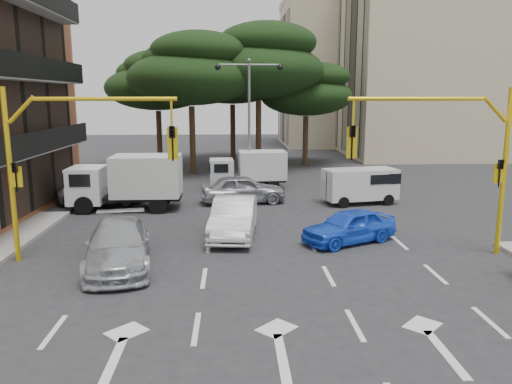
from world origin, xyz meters
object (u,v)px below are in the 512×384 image
car_silver_wagon (118,245)px  car_white_hatch (234,217)px  car_blue_compact (349,226)px  box_truck_a (127,183)px  street_lamp_center (249,100)px  car_silver_cross_a (103,192)px  car_silver_cross_b (243,189)px  van_white (360,186)px  signal_mast_right (457,148)px  box_truck_b (249,170)px  signal_mast_left (62,150)px

car_silver_wagon → car_white_hatch: bearing=32.4°
car_blue_compact → box_truck_a: box_truck_a is taller
street_lamp_center → car_white_hatch: bearing=-95.2°
car_white_hatch → box_truck_a: 7.49m
car_white_hatch → car_silver_cross_a: (-6.98, 6.67, -0.17)m
car_silver_cross_a → car_silver_cross_b: (7.50, -0.25, 0.16)m
car_silver_cross_a → car_white_hatch: bearing=-139.4°
box_truck_a → van_white: bearing=-86.2°
street_lamp_center → car_silver_cross_a: size_ratio=1.75×
car_blue_compact → car_silver_cross_a: 13.91m
car_white_hatch → box_truck_a: bearing=141.9°
signal_mast_right → box_truck_b: bearing=117.0°
car_white_hatch → van_white: size_ratio=1.25×
car_silver_cross_b → van_white: 6.26m
street_lamp_center → car_blue_compact: bearing=-74.1°
street_lamp_center → car_silver_wagon: bearing=-108.5°
signal_mast_left → van_white: signal_mast_left is taller
street_lamp_center → box_truck_b: 4.29m
signal_mast_right → box_truck_b: signal_mast_right is taller
car_silver_cross_a → van_white: size_ratio=1.16×
car_silver_cross_a → box_truck_a: (1.60, -1.50, 0.76)m
car_silver_cross_a → van_white: 13.77m
car_silver_cross_a → box_truck_b: (7.93, 4.00, 0.55)m
signal_mast_right → car_white_hatch: (-7.83, 2.84, -3.09)m
signal_mast_right → box_truck_a: size_ratio=1.07×
street_lamp_center → car_blue_compact: street_lamp_center is taller
signal_mast_left → car_white_hatch: signal_mast_left is taller
street_lamp_center → car_blue_compact: 13.66m
car_white_hatch → box_truck_b: bearing=90.7°
car_blue_compact → van_white: 7.51m
signal_mast_left → street_lamp_center: bearing=64.1°
car_silver_cross_a → signal_mast_left: bearing=-178.6°
car_silver_wagon → signal_mast_left: bearing=149.4°
signal_mast_right → van_white: signal_mast_right is taller
signal_mast_right → box_truck_a: (-13.21, 8.01, -2.50)m
car_silver_cross_b → box_truck_a: size_ratio=0.81×
box_truck_a → car_silver_wagon: bearing=-170.7°
van_white → box_truck_b: bearing=-139.9°
signal_mast_left → car_blue_compact: bearing=9.3°
car_silver_wagon → car_silver_cross_b: 10.91m
signal_mast_left → car_silver_cross_a: bearing=97.2°
car_silver_cross_b → street_lamp_center: bearing=-14.4°
signal_mast_right → car_silver_wagon: 12.18m
signal_mast_right → street_lamp_center: size_ratio=0.77×
car_blue_compact → box_truck_a: size_ratio=0.70×
street_lamp_center → box_truck_a: bearing=-136.9°
street_lamp_center → car_silver_wagon: size_ratio=1.51×
van_white → signal_mast_left: bearing=-66.0°
signal_mast_right → car_silver_cross_b: signal_mast_right is taller
car_silver_cross_b → van_white: size_ratio=1.19×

